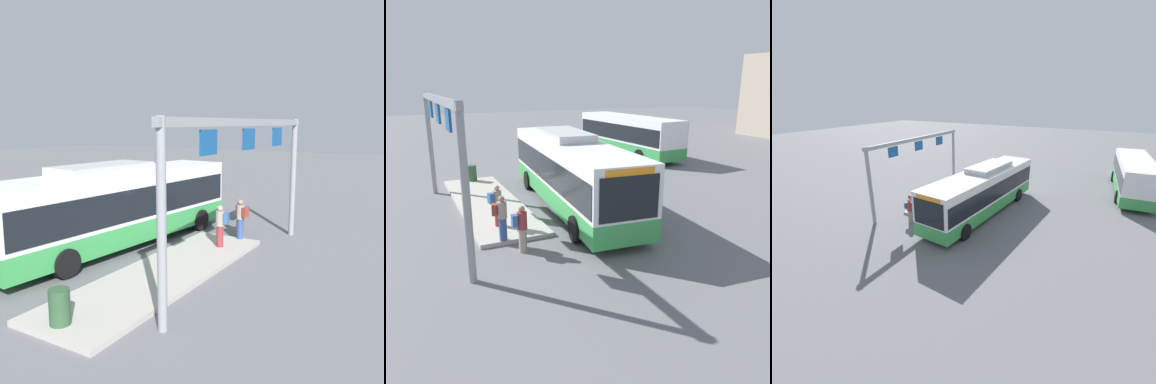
# 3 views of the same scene
# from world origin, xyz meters

# --- Properties ---
(ground_plane) EXTENTS (120.00, 120.00, 0.00)m
(ground_plane) POSITION_xyz_m (0.00, 0.00, 0.00)
(ground_plane) COLOR slate
(platform_curb) EXTENTS (10.00, 2.80, 0.16)m
(platform_curb) POSITION_xyz_m (-1.88, -3.50, 0.08)
(platform_curb) COLOR #B2ADA3
(platform_curb) RESTS_ON ground
(bus_main) EXTENTS (11.90, 3.62, 3.46)m
(bus_main) POSITION_xyz_m (-0.01, 0.00, 1.81)
(bus_main) COLOR green
(bus_main) RESTS_ON ground
(bus_background_left) EXTENTS (10.62, 3.21, 3.10)m
(bus_background_left) POSITION_xyz_m (-10.12, 9.68, 1.78)
(bus_background_left) COLOR green
(bus_background_left) RESTS_ON ground
(person_boarding) EXTENTS (0.36, 0.54, 1.67)m
(person_boarding) POSITION_xyz_m (3.92, -3.62, 0.89)
(person_boarding) COLOR gray
(person_boarding) RESTS_ON ground
(person_waiting_near) EXTENTS (0.39, 0.57, 1.67)m
(person_waiting_near) POSITION_xyz_m (1.50, -3.86, 1.05)
(person_waiting_near) COLOR maroon
(person_waiting_near) RESTS_ON platform_curb
(person_waiting_mid) EXTENTS (0.44, 0.59, 1.67)m
(person_waiting_mid) POSITION_xyz_m (3.00, -4.06, 1.05)
(person_waiting_mid) COLOR #334C8C
(person_waiting_mid) RESTS_ON platform_curb
(platform_sign_gantry) EXTENTS (10.74, 0.24, 5.20)m
(platform_sign_gantry) POSITION_xyz_m (0.09, -5.56, 3.82)
(platform_sign_gantry) COLOR gray
(platform_sign_gantry) RESTS_ON ground
(trash_bin) EXTENTS (0.52, 0.52, 0.90)m
(trash_bin) POSITION_xyz_m (-6.32, -3.38, 0.61)
(trash_bin) COLOR #2D5133
(trash_bin) RESTS_ON platform_curb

